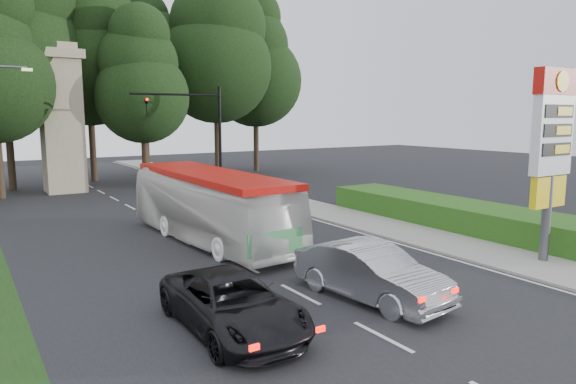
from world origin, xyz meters
TOP-DOWN VIEW (x-y plane):
  - ground at (0.00, 0.00)m, footprint 120.00×120.00m
  - road_surface at (0.00, 12.00)m, footprint 14.00×80.00m
  - sidewalk_right at (8.50, 12.00)m, footprint 3.00×80.00m
  - hedge at (11.50, 8.00)m, footprint 3.00×14.00m
  - gas_station_pylon at (9.20, 1.99)m, footprint 2.10×0.45m
  - traffic_signal_mast at (5.68, 24.00)m, footprint 6.10×0.35m
  - monument at (-2.00, 30.00)m, footprint 3.00×3.00m
  - tree_center_right at (1.00, 35.00)m, footprint 9.24×9.24m
  - tree_east_near at (6.00, 37.00)m, footprint 8.12×8.12m
  - tree_east_mid at (11.00, 33.00)m, footprint 9.52×9.52m
  - tree_far_east at (16.00, 35.00)m, footprint 8.68×8.68m
  - tree_monument_right at (3.50, 29.50)m, footprint 6.72×6.72m
  - transit_bus at (0.50, 11.39)m, footprint 3.11×10.75m
  - sedan_silver at (1.50, 2.61)m, footprint 2.26×5.04m
  - suv_charcoal at (-2.80, 2.84)m, footprint 2.39×5.02m

SIDE VIEW (x-z plane):
  - ground at x=0.00m, z-range 0.00..0.00m
  - road_surface at x=0.00m, z-range 0.00..0.02m
  - sidewalk_right at x=8.50m, z-range 0.00..0.12m
  - hedge at x=11.50m, z-range 0.00..1.20m
  - suv_charcoal at x=-2.80m, z-range 0.00..1.38m
  - sedan_silver at x=1.50m, z-range 0.00..1.61m
  - transit_bus at x=0.50m, z-range 0.00..2.96m
  - gas_station_pylon at x=9.20m, z-range 1.02..7.87m
  - traffic_signal_mast at x=5.68m, z-range 1.07..8.27m
  - monument at x=-2.00m, z-range 0.08..10.13m
  - tree_monument_right at x=3.50m, z-range 1.41..14.61m
  - tree_east_near at x=6.00m, z-range 1.71..17.66m
  - tree_far_east at x=16.00m, z-range 1.83..18.88m
  - tree_center_right at x=1.00m, z-range 1.94..20.09m
  - tree_east_mid at x=11.00m, z-range 2.00..20.70m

